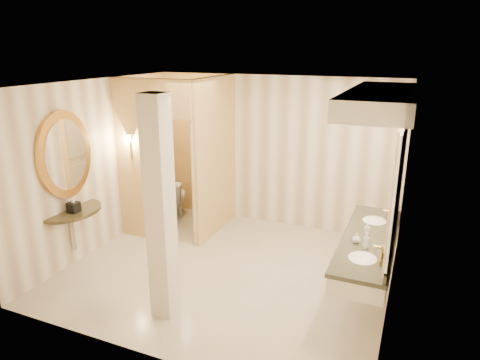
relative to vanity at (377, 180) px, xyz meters
name	(u,v)px	position (x,y,z in m)	size (l,w,h in m)	color
floor	(228,270)	(-1.98, -0.02, -1.63)	(4.50, 4.50, 0.00)	beige
ceiling	(226,84)	(-1.98, -0.02, 1.07)	(4.50, 4.50, 0.00)	silver
wall_back	(273,152)	(-1.98, 1.98, -0.28)	(4.50, 0.02, 2.70)	white
wall_front	(142,241)	(-1.98, -2.02, -0.28)	(4.50, 0.02, 2.70)	white
wall_left	(98,166)	(-4.23, -0.02, -0.28)	(0.02, 4.00, 2.70)	white
wall_right	(398,206)	(0.27, -0.02, -0.28)	(0.02, 4.00, 2.70)	white
toilet_closet	(191,157)	(-3.09, 0.95, -0.24)	(1.50, 1.55, 2.70)	#F2CA7F
wall_sconce	(130,139)	(-3.90, 0.41, 0.10)	(0.14, 0.14, 0.42)	#B7893A
vanity	(377,180)	(0.00, 0.00, 0.00)	(0.75, 2.39, 2.09)	silver
console_shelf	(67,179)	(-4.19, -0.72, -0.29)	(0.98, 0.98, 1.94)	black
pillar	(160,211)	(-2.25, -1.27, -0.28)	(0.27, 0.27, 2.70)	silver
tissue_box	(74,207)	(-4.07, -0.78, -0.68)	(0.15, 0.15, 0.15)	black
toilet	(174,198)	(-3.75, 1.39, -1.22)	(0.46, 0.81, 0.82)	white
soap_bottle_a	(367,229)	(-0.07, 0.11, -0.69)	(0.06, 0.06, 0.13)	beige
soap_bottle_b	(356,238)	(-0.16, -0.22, -0.69)	(0.10, 0.10, 0.12)	silver
soap_bottle_c	(366,241)	(-0.03, -0.32, -0.66)	(0.07, 0.07, 0.19)	#C6B28C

